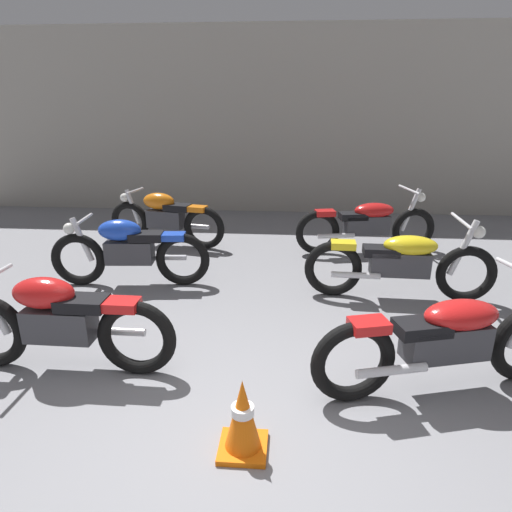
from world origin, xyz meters
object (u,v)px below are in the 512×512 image
object	(u,v)px
motorcycle_left_row_2	(165,217)
traffic_cone	(243,417)
motorcycle_right_row_0	(447,339)
motorcycle_right_row_2	(367,224)
motorcycle_left_row_1	(129,250)
motorcycle_left_row_0	(59,321)
motorcycle_right_row_1	(401,262)

from	to	relation	value
motorcycle_left_row_2	traffic_cone	world-z (taller)	motorcycle_left_row_2
motorcycle_right_row_0	motorcycle_right_row_2	size ratio (longest dim) A/B	0.99
motorcycle_left_row_1	motorcycle_left_row_2	bearing A→B (deg)	90.14
motorcycle_left_row_1	motorcycle_left_row_2	size ratio (longest dim) A/B	1.01
motorcycle_left_row_0	traffic_cone	size ratio (longest dim) A/B	3.65
motorcycle_left_row_2	traffic_cone	size ratio (longest dim) A/B	3.61
motorcycle_left_row_1	motorcycle_left_row_2	distance (m)	1.65
traffic_cone	motorcycle_right_row_1	bearing A→B (deg)	58.83
motorcycle_right_row_1	traffic_cone	distance (m)	3.00
motorcycle_left_row_0	motorcycle_right_row_0	xyz separation A→B (m)	(3.15, -0.03, -0.01)
motorcycle_left_row_1	motorcycle_right_row_1	xyz separation A→B (m)	(3.26, -0.15, -0.01)
motorcycle_left_row_0	motorcycle_left_row_2	xyz separation A→B (m)	(-0.08, 3.54, 0.00)
motorcycle_left_row_2	motorcycle_left_row_1	bearing A→B (deg)	-89.86
motorcycle_right_row_2	traffic_cone	distance (m)	4.49
motorcycle_left_row_0	motorcycle_left_row_1	xyz separation A→B (m)	(-0.08, 1.89, 0.00)
motorcycle_left_row_0	motorcycle_right_row_2	world-z (taller)	motorcycle_right_row_2
motorcycle_right_row_0	motorcycle_right_row_1	xyz separation A→B (m)	(0.04, 1.77, 0.00)
motorcycle_left_row_1	motorcycle_right_row_1	world-z (taller)	motorcycle_right_row_1
motorcycle_left_row_2	traffic_cone	xyz separation A→B (m)	(1.72, -4.36, -0.20)
motorcycle_left_row_2	motorcycle_right_row_0	size ratio (longest dim) A/B	0.92
motorcycle_right_row_0	motorcycle_left_row_0	bearing A→B (deg)	179.47
motorcycle_left_row_2	motorcycle_left_row_0	bearing A→B (deg)	-88.70
motorcycle_left_row_2	motorcycle_right_row_0	bearing A→B (deg)	-47.84
motorcycle_left_row_1	motorcycle_left_row_2	xyz separation A→B (m)	(-0.00, 1.65, 0.00)
motorcycle_left_row_0	motorcycle_right_row_1	world-z (taller)	motorcycle_right_row_1
motorcycle_left_row_2	motorcycle_right_row_0	xyz separation A→B (m)	(3.23, -3.56, -0.01)
motorcycle_right_row_1	motorcycle_left_row_0	bearing A→B (deg)	-151.38
motorcycle_left_row_2	motorcycle_right_row_1	world-z (taller)	motorcycle_right_row_1
motorcycle_left_row_0	motorcycle_left_row_1	size ratio (longest dim) A/B	1.00
motorcycle_left_row_2	motorcycle_right_row_2	bearing A→B (deg)	-1.85
motorcycle_right_row_0	motorcycle_right_row_1	bearing A→B (deg)	88.84
motorcycle_left_row_0	motorcycle_right_row_0	world-z (taller)	motorcycle_right_row_0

